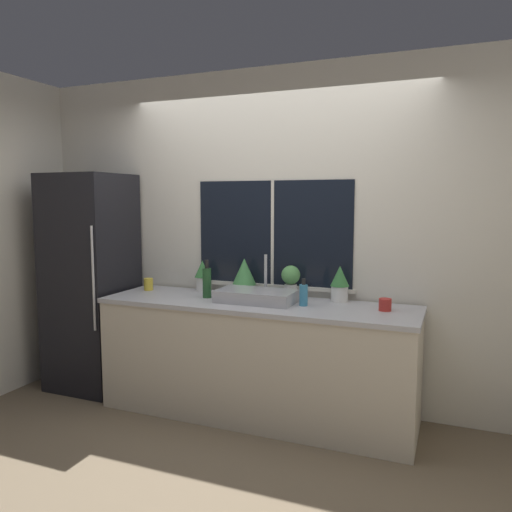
# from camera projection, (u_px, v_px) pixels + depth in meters

# --- Properties ---
(ground_plane) EXTENTS (14.00, 14.00, 0.00)m
(ground_plane) POSITION_uv_depth(u_px,v_px,m) (239.00, 432.00, 3.56)
(ground_plane) COLOR brown
(wall_back) EXTENTS (8.00, 0.09, 2.70)m
(wall_back) POSITION_uv_depth(u_px,v_px,m) (274.00, 237.00, 4.07)
(wall_back) COLOR silver
(wall_back) RESTS_ON ground_plane
(wall_left) EXTENTS (0.06, 7.00, 2.70)m
(wall_left) POSITION_uv_depth(u_px,v_px,m) (116.00, 227.00, 5.60)
(wall_left) COLOR silver
(wall_left) RESTS_ON ground_plane
(counter) EXTENTS (2.41, 0.67, 0.89)m
(counter) POSITION_uv_depth(u_px,v_px,m) (256.00, 359.00, 3.81)
(counter) COLOR beige
(counter) RESTS_ON ground_plane
(refrigerator) EXTENTS (0.64, 0.63, 1.87)m
(refrigerator) POSITION_uv_depth(u_px,v_px,m) (91.00, 282.00, 4.37)
(refrigerator) COLOR black
(refrigerator) RESTS_ON ground_plane
(sink) EXTENTS (0.59, 0.38, 0.34)m
(sink) POSITION_uv_depth(u_px,v_px,m) (256.00, 296.00, 3.76)
(sink) COLOR #ADADB2
(sink) RESTS_ON counter
(potted_plant_far_left) EXTENTS (0.13, 0.13, 0.26)m
(potted_plant_far_left) POSITION_uv_depth(u_px,v_px,m) (202.00, 274.00, 4.20)
(potted_plant_far_left) COLOR white
(potted_plant_far_left) RESTS_ON counter
(potted_plant_center_left) EXTENTS (0.19, 0.19, 0.29)m
(potted_plant_center_left) POSITION_uv_depth(u_px,v_px,m) (244.00, 273.00, 4.05)
(potted_plant_center_left) COLOR white
(potted_plant_center_left) RESTS_ON counter
(potted_plant_center_right) EXTENTS (0.15, 0.15, 0.26)m
(potted_plant_center_right) POSITION_uv_depth(u_px,v_px,m) (291.00, 279.00, 3.91)
(potted_plant_center_right) COLOR white
(potted_plant_center_right) RESTS_ON counter
(potted_plant_far_right) EXTENTS (0.14, 0.14, 0.27)m
(potted_plant_far_right) POSITION_uv_depth(u_px,v_px,m) (340.00, 283.00, 3.76)
(potted_plant_far_right) COLOR white
(potted_plant_far_right) RESTS_ON counter
(soap_bottle) EXTENTS (0.06, 0.06, 0.20)m
(soap_bottle) POSITION_uv_depth(u_px,v_px,m) (304.00, 294.00, 3.62)
(soap_bottle) COLOR teal
(soap_bottle) RESTS_ON counter
(bottle_tall) EXTENTS (0.07, 0.07, 0.30)m
(bottle_tall) POSITION_uv_depth(u_px,v_px,m) (207.00, 282.00, 3.92)
(bottle_tall) COLOR #235128
(bottle_tall) RESTS_ON counter
(mug_red) EXTENTS (0.09, 0.09, 0.09)m
(mug_red) POSITION_uv_depth(u_px,v_px,m) (385.00, 305.00, 3.46)
(mug_red) COLOR #B72D28
(mug_red) RESTS_ON counter
(mug_yellow) EXTENTS (0.08, 0.08, 0.10)m
(mug_yellow) POSITION_uv_depth(u_px,v_px,m) (148.00, 284.00, 4.25)
(mug_yellow) COLOR gold
(mug_yellow) RESTS_ON counter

